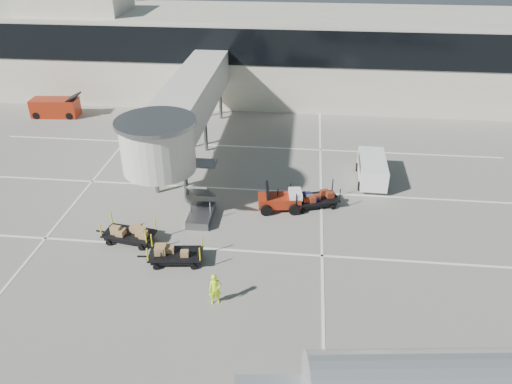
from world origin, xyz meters
TOP-DOWN VIEW (x-y plane):
  - ground at (0.00, 0.00)m, footprint 140.00×140.00m
  - lane_markings at (-0.67, 9.33)m, footprint 40.00×30.00m
  - terminal at (-0.35, 29.94)m, footprint 64.00×12.11m
  - jet_bridge at (-3.97, 12.26)m, footprint 5.70×20.40m
  - baggage_tug at (3.39, 6.73)m, footprint 2.87×2.07m
  - suitcase_cart at (5.46, 7.32)m, footprint 3.72×2.35m
  - box_cart_near at (-1.94, 0.58)m, footprint 3.58×1.74m
  - box_cart_far at (-5.00, 2.22)m, footprint 3.61×1.81m
  - ground_worker at (0.81, -2.33)m, footprint 0.71×0.58m
  - minivan at (9.50, 11.30)m, footprint 2.03×4.44m
  - belt_loader at (-18.18, 20.96)m, footprint 4.56×2.05m

SIDE VIEW (x-z plane):
  - ground at x=0.00m, z-range 0.00..0.00m
  - lane_markings at x=-0.67m, z-range 0.00..0.02m
  - suitcase_cart at x=5.46m, z-range -0.21..1.23m
  - box_cart_near at x=-1.94m, z-range -0.16..1.22m
  - box_cart_far at x=-5.00m, z-range -0.16..1.22m
  - baggage_tug at x=3.39m, z-range -0.24..1.53m
  - belt_loader at x=-18.18m, z-range -0.25..1.89m
  - ground_worker at x=0.81m, z-range 0.00..1.68m
  - minivan at x=9.50m, z-range 0.17..1.83m
  - terminal at x=-0.35m, z-range -3.49..11.71m
  - jet_bridge at x=-3.97m, z-range 1.27..7.30m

